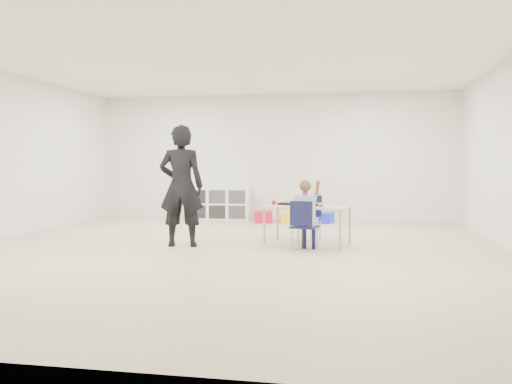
% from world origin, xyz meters
% --- Properties ---
extents(room, '(9.00, 9.02, 2.80)m').
position_xyz_m(room, '(0.00, 0.00, 1.40)').
color(room, beige).
rests_on(room, ground).
extents(table, '(1.44, 0.95, 0.60)m').
position_xyz_m(table, '(1.09, 0.80, 0.31)').
color(table, beige).
rests_on(table, ground).
extents(chair_near, '(0.42, 0.40, 0.73)m').
position_xyz_m(chair_near, '(1.11, 0.23, 0.36)').
color(chair_near, '#111133').
rests_on(chair_near, ground).
extents(chair_far, '(0.42, 0.40, 0.73)m').
position_xyz_m(chair_far, '(1.07, 1.37, 0.36)').
color(chair_far, '#111133').
rests_on(chair_far, ground).
extents(child, '(0.58, 0.58, 1.14)m').
position_xyz_m(child, '(1.11, 0.23, 0.57)').
color(child, '#A0B3D9').
rests_on(child, chair_near).
extents(lunch_tray_near, '(0.25, 0.21, 0.03)m').
position_xyz_m(lunch_tray_near, '(1.21, 0.85, 0.62)').
color(lunch_tray_near, black).
rests_on(lunch_tray_near, table).
extents(lunch_tray_far, '(0.25, 0.21, 0.03)m').
position_xyz_m(lunch_tray_far, '(0.73, 0.95, 0.62)').
color(lunch_tray_far, black).
rests_on(lunch_tray_far, table).
extents(milk_carton, '(0.08, 0.08, 0.10)m').
position_xyz_m(milk_carton, '(1.12, 0.69, 0.65)').
color(milk_carton, white).
rests_on(milk_carton, table).
extents(bread_roll, '(0.09, 0.09, 0.07)m').
position_xyz_m(bread_roll, '(1.31, 0.65, 0.64)').
color(bread_roll, tan).
rests_on(bread_roll, table).
extents(apple_near, '(0.07, 0.07, 0.07)m').
position_xyz_m(apple_near, '(0.96, 0.87, 0.64)').
color(apple_near, maroon).
rests_on(apple_near, table).
extents(apple_far, '(0.07, 0.07, 0.07)m').
position_xyz_m(apple_far, '(0.56, 0.89, 0.64)').
color(apple_far, maroon).
rests_on(apple_far, table).
extents(cubby_shelf, '(1.40, 0.40, 0.70)m').
position_xyz_m(cubby_shelf, '(-1.20, 4.28, 0.35)').
color(cubby_shelf, white).
rests_on(cubby_shelf, ground).
extents(adult, '(0.72, 0.53, 1.83)m').
position_xyz_m(adult, '(-0.77, 0.31, 0.91)').
color(adult, black).
rests_on(adult, ground).
extents(bin_red, '(0.46, 0.55, 0.24)m').
position_xyz_m(bin_red, '(-0.12, 3.85, 0.12)').
color(bin_red, red).
rests_on(bin_red, ground).
extents(bin_yellow, '(0.44, 0.52, 0.23)m').
position_xyz_m(bin_yellow, '(0.42, 3.98, 0.11)').
color(bin_yellow, yellow).
rests_on(bin_yellow, ground).
extents(bin_blue, '(0.43, 0.51, 0.22)m').
position_xyz_m(bin_blue, '(1.16, 3.98, 0.11)').
color(bin_blue, '#1B27CF').
rests_on(bin_blue, ground).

